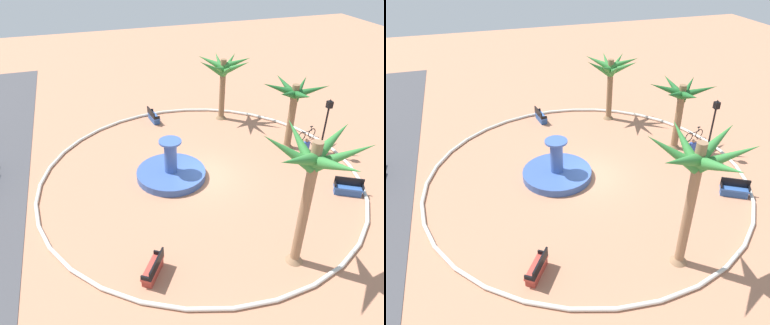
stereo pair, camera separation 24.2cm
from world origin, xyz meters
TOP-DOWN VIEW (x-y plane):
  - ground_plane at (0.00, 0.00)m, footprint 80.00×80.00m
  - plaza_curb at (0.00, 0.00)m, footprint 19.43×19.43m
  - fountain at (0.47, 1.76)m, footprint 4.21×4.21m
  - palm_tree_near_fountain at (1.54, -6.84)m, footprint 4.34×4.21m
  - palm_tree_by_curb at (7.23, -4.23)m, footprint 4.00×4.14m
  - palm_tree_mid_plaza at (-7.83, -1.87)m, footprint 4.48×4.47m
  - bench_east at (8.39, 1.06)m, footprint 1.65×0.69m
  - bench_west at (-6.69, 4.52)m, footprint 1.60×1.31m
  - bench_north at (-4.31, -7.42)m, footprint 1.24×1.63m
  - lamppost at (-0.04, -8.45)m, footprint 0.32×0.32m
  - bicycle_red_frame at (2.12, -8.82)m, footprint 0.56×1.69m
  - person_cyclist_helmet at (-0.45, -6.95)m, footprint 0.23×0.53m

SIDE VIEW (x-z plane):
  - ground_plane at x=0.00m, z-range 0.00..0.00m
  - plaza_curb at x=0.00m, z-range 0.00..0.20m
  - bench_east at x=8.39m, z-range -0.15..0.85m
  - bench_west at x=-6.69m, z-range -0.15..0.85m
  - bench_north at x=-4.31m, z-range -0.15..0.85m
  - fountain at x=0.47m, z-range -0.93..1.62m
  - bicycle_red_frame at x=2.12m, z-range -0.09..0.86m
  - person_cyclist_helmet at x=-0.45m, z-range 0.10..1.78m
  - lamppost at x=-0.04m, z-range 0.34..4.36m
  - palm_tree_near_fountain at x=1.54m, z-range 1.15..5.98m
  - palm_tree_by_curb at x=7.23m, z-range 1.32..6.36m
  - palm_tree_mid_plaza at x=-7.83m, z-range 1.71..8.26m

